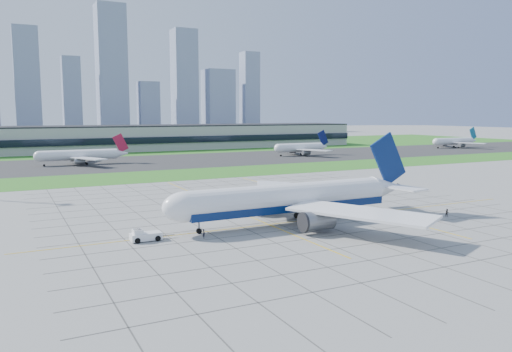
{
  "coord_description": "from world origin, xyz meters",
  "views": [
    {
      "loc": [
        -59.07,
        -92.82,
        23.31
      ],
      "look_at": [
        -0.33,
        23.04,
        7.0
      ],
      "focal_mm": 35.0,
      "sensor_mm": 36.0,
      "label": 1
    }
  ],
  "objects": [
    {
      "name": "ground",
      "position": [
        0.0,
        0.0,
        0.0
      ],
      "size": [
        1400.0,
        1400.0,
        0.0
      ],
      "primitive_type": "plane",
      "color": "gray",
      "rests_on": "ground"
    },
    {
      "name": "grass_median",
      "position": [
        0.0,
        90.0,
        0.02
      ],
      "size": [
        700.0,
        35.0,
        0.04
      ],
      "primitive_type": "cube",
      "color": "#327722",
      "rests_on": "ground"
    },
    {
      "name": "asphalt_taxiway",
      "position": [
        0.0,
        145.0,
        0.03
      ],
      "size": [
        700.0,
        75.0,
        0.04
      ],
      "primitive_type": "cube",
      "color": "#383838",
      "rests_on": "ground"
    },
    {
      "name": "grass_far",
      "position": [
        0.0,
        255.0,
        0.02
      ],
      "size": [
        700.0,
        145.0,
        0.04
      ],
      "primitive_type": "cube",
      "color": "#327722",
      "rests_on": "ground"
    },
    {
      "name": "apron_markings",
      "position": [
        0.43,
        11.09,
        0.02
      ],
      "size": [
        120.0,
        130.0,
        0.03
      ],
      "color": "#474744",
      "rests_on": "ground"
    },
    {
      "name": "terminal",
      "position": [
        40.0,
        229.87,
        7.89
      ],
      "size": [
        260.0,
        43.0,
        15.8
      ],
      "color": "#B7B7B2",
      "rests_on": "ground"
    },
    {
      "name": "city_skyline",
      "position": [
        -8.71,
        520.0,
        59.09
      ],
      "size": [
        523.0,
        32.4,
        160.0
      ],
      "color": "#808DA8",
      "rests_on": "ground"
    },
    {
      "name": "airliner",
      "position": [
        -5.06,
        -2.83,
        5.2
      ],
      "size": [
        60.33,
        61.18,
        19.0
      ],
      "rotation": [
        0.0,
        0.0,
        0.01
      ],
      "color": "white",
      "rests_on": "ground"
    },
    {
      "name": "pushback_tug",
      "position": [
        -36.91,
        -3.63,
        1.02
      ],
      "size": [
        8.26,
        2.94,
        2.3
      ],
      "rotation": [
        0.0,
        0.0,
        0.01
      ],
      "color": "white",
      "rests_on": "ground"
    },
    {
      "name": "crew_near",
      "position": [
        -26.4,
        -6.68,
        0.88
      ],
      "size": [
        0.6,
        0.74,
        1.76
      ],
      "primitive_type": "imported",
      "rotation": [
        0.0,
        0.0,
        1.26
      ],
      "color": "black",
      "rests_on": "ground"
    },
    {
      "name": "crew_far",
      "position": [
        30.07,
        -13.2,
        0.91
      ],
      "size": [
        1.1,
        1.01,
        1.82
      ],
      "primitive_type": "imported",
      "rotation": [
        0.0,
        0.0,
        -0.46
      ],
      "color": "black",
      "rests_on": "ground"
    },
    {
      "name": "distant_jet_1",
      "position": [
        -27.89,
        146.58,
        4.49
      ],
      "size": [
        39.48,
        42.66,
        14.08
      ],
      "color": "white",
      "rests_on": "ground"
    },
    {
      "name": "distant_jet_2",
      "position": [
        89.07,
        143.97,
        4.48
      ],
      "size": [
        32.91,
        42.66,
        14.08
      ],
      "color": "white",
      "rests_on": "ground"
    },
    {
      "name": "distant_jet_3",
      "position": [
        217.05,
        150.62,
        4.49
      ],
      "size": [
        38.75,
        42.66,
        14.08
      ],
      "color": "white",
      "rests_on": "ground"
    }
  ]
}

